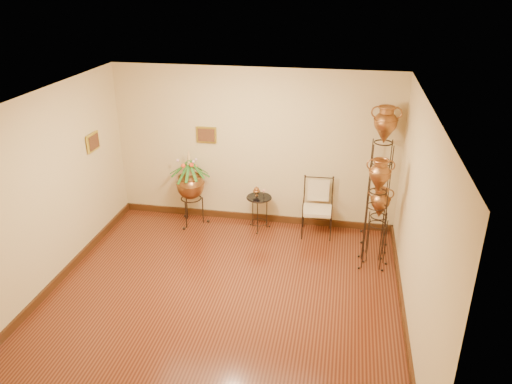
% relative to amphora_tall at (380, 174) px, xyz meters
% --- Properties ---
extents(ground, '(5.00, 5.00, 0.00)m').
position_rel_amphora_tall_xyz_m(ground, '(-2.15, -2.15, -1.20)').
color(ground, '#622B17').
rests_on(ground, ground).
extents(room_shell, '(5.02, 5.02, 2.81)m').
position_rel_amphora_tall_xyz_m(room_shell, '(-2.16, -2.14, 0.53)').
color(room_shell, '#D2BB87').
rests_on(room_shell, ground).
extents(amphora_tall, '(0.59, 0.59, 2.35)m').
position_rel_amphora_tall_xyz_m(amphora_tall, '(0.00, 0.00, 0.00)').
color(amphora_tall, black).
rests_on(amphora_tall, ground).
extents(amphora_mid, '(0.50, 0.50, 1.78)m').
position_rel_amphora_tall_xyz_m(amphora_mid, '(-0.07, -0.84, -0.30)').
color(amphora_mid, black).
rests_on(amphora_mid, ground).
extents(amphora_short, '(0.43, 0.43, 1.24)m').
position_rel_amphora_tall_xyz_m(amphora_short, '(0.00, -0.64, -0.58)').
color(amphora_short, black).
rests_on(amphora_short, ground).
extents(planter_urn, '(0.96, 0.96, 1.44)m').
position_rel_amphora_tall_xyz_m(planter_urn, '(-3.24, 0.00, -0.40)').
color(planter_urn, black).
rests_on(planter_urn, ground).
extents(armchair, '(0.58, 0.55, 1.00)m').
position_rel_amphora_tall_xyz_m(armchair, '(-0.98, 0.00, -0.70)').
color(armchair, black).
rests_on(armchair, ground).
extents(side_table, '(0.44, 0.44, 0.79)m').
position_rel_amphora_tall_xyz_m(side_table, '(-2.00, 0.00, -0.87)').
color(side_table, black).
rests_on(side_table, ground).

